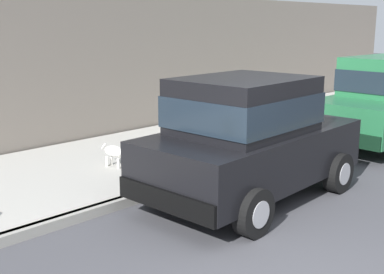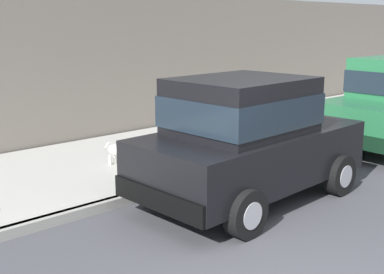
{
  "view_description": "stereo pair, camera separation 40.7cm",
  "coord_description": "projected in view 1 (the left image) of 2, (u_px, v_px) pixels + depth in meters",
  "views": [
    {
      "loc": [
        2.34,
        -4.03,
        2.63
      ],
      "look_at": [
        -3.1,
        1.45,
        0.85
      ],
      "focal_mm": 46.1,
      "sensor_mm": 36.0,
      "label": 1
    },
    {
      "loc": [
        2.62,
        -3.74,
        2.63
      ],
      "look_at": [
        -3.1,
        1.45,
        0.85
      ],
      "focal_mm": 46.1,
      "sensor_mm": 36.0,
      "label": 2
    }
  ],
  "objects": [
    {
      "name": "sidewalk",
      "position": [
        53.0,
        177.0,
        8.4
      ],
      "size": [
        3.6,
        64.0,
        0.14
      ],
      "primitive_type": "cube",
      "color": "#A8A59E",
      "rests_on": "ground"
    },
    {
      "name": "dog_white",
      "position": [
        117.0,
        151.0,
        8.69
      ],
      "size": [
        0.75,
        0.28,
        0.49
      ],
      "color": "white",
      "rests_on": "sidewalk"
    },
    {
      "name": "curb",
      "position": [
        117.0,
        204.0,
        7.17
      ],
      "size": [
        0.16,
        64.0,
        0.14
      ],
      "primitive_type": "cube",
      "color": "gray",
      "rests_on": "ground"
    },
    {
      "name": "building_facade",
      "position": [
        203.0,
        60.0,
        13.56
      ],
      "size": [
        0.5,
        20.0,
        3.32
      ],
      "primitive_type": "cube",
      "color": "slate",
      "rests_on": "ground"
    },
    {
      "name": "car_black_hatchback",
      "position": [
        249.0,
        137.0,
        7.35
      ],
      "size": [
        2.06,
        3.86,
        1.88
      ],
      "color": "black",
      "rests_on": "ground"
    }
  ]
}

